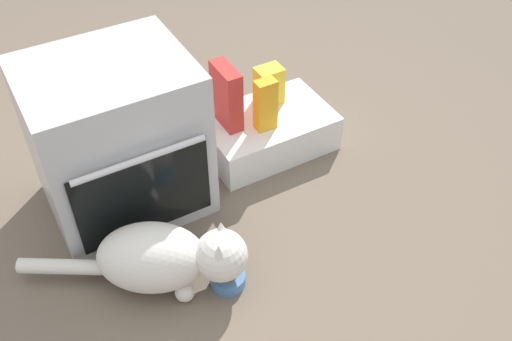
{
  "coord_description": "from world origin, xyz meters",
  "views": [
    {
      "loc": [
        -0.4,
        -1.33,
        1.79
      ],
      "look_at": [
        0.42,
        0.1,
        0.25
      ],
      "focal_mm": 41.12,
      "sensor_mm": 36.0,
      "label": 1
    }
  ],
  "objects_px": {
    "pantry_cabinet": "(267,131)",
    "cat": "(165,257)",
    "snack_bag": "(269,86)",
    "juice_carton": "(265,105)",
    "oven": "(117,140)",
    "cereal_box": "(227,96)",
    "food_bowl": "(228,278)"
  },
  "relations": [
    {
      "from": "cat",
      "to": "food_bowl",
      "type": "bearing_deg",
      "value": -0.0
    },
    {
      "from": "pantry_cabinet",
      "to": "cereal_box",
      "type": "distance_m",
      "value": 0.29
    },
    {
      "from": "oven",
      "to": "cereal_box",
      "type": "relative_size",
      "value": 2.35
    },
    {
      "from": "pantry_cabinet",
      "to": "snack_bag",
      "type": "bearing_deg",
      "value": 56.11
    },
    {
      "from": "pantry_cabinet",
      "to": "juice_carton",
      "type": "height_order",
      "value": "juice_carton"
    },
    {
      "from": "cereal_box",
      "to": "pantry_cabinet",
      "type": "bearing_deg",
      "value": -16.43
    },
    {
      "from": "pantry_cabinet",
      "to": "cat",
      "type": "bearing_deg",
      "value": -145.23
    },
    {
      "from": "oven",
      "to": "cereal_box",
      "type": "distance_m",
      "value": 0.51
    },
    {
      "from": "snack_bag",
      "to": "oven",
      "type": "bearing_deg",
      "value": -172.22
    },
    {
      "from": "cat",
      "to": "cereal_box",
      "type": "relative_size",
      "value": 2.66
    },
    {
      "from": "pantry_cabinet",
      "to": "cat",
      "type": "relative_size",
      "value": 0.77
    },
    {
      "from": "pantry_cabinet",
      "to": "snack_bag",
      "type": "relative_size",
      "value": 3.21
    },
    {
      "from": "cat",
      "to": "juice_carton",
      "type": "height_order",
      "value": "juice_carton"
    },
    {
      "from": "oven",
      "to": "juice_carton",
      "type": "relative_size",
      "value": 2.74
    },
    {
      "from": "snack_bag",
      "to": "cereal_box",
      "type": "bearing_deg",
      "value": -170.47
    },
    {
      "from": "snack_bag",
      "to": "juice_carton",
      "type": "relative_size",
      "value": 0.75
    },
    {
      "from": "pantry_cabinet",
      "to": "food_bowl",
      "type": "height_order",
      "value": "pantry_cabinet"
    },
    {
      "from": "oven",
      "to": "snack_bag",
      "type": "relative_size",
      "value": 3.65
    },
    {
      "from": "pantry_cabinet",
      "to": "oven",
      "type": "bearing_deg",
      "value": -179.07
    },
    {
      "from": "food_bowl",
      "to": "juice_carton",
      "type": "distance_m",
      "value": 0.77
    },
    {
      "from": "cereal_box",
      "to": "oven",
      "type": "bearing_deg",
      "value": -173.04
    },
    {
      "from": "snack_bag",
      "to": "juice_carton",
      "type": "xyz_separation_m",
      "value": [
        -0.11,
        -0.15,
        0.03
      ]
    },
    {
      "from": "food_bowl",
      "to": "snack_bag",
      "type": "xyz_separation_m",
      "value": [
        0.58,
        0.7,
        0.24
      ]
    },
    {
      "from": "cereal_box",
      "to": "cat",
      "type": "bearing_deg",
      "value": -134.57
    },
    {
      "from": "pantry_cabinet",
      "to": "cereal_box",
      "type": "relative_size",
      "value": 2.07
    },
    {
      "from": "oven",
      "to": "food_bowl",
      "type": "height_order",
      "value": "oven"
    },
    {
      "from": "snack_bag",
      "to": "cereal_box",
      "type": "xyz_separation_m",
      "value": [
        -0.23,
        -0.04,
        0.05
      ]
    },
    {
      "from": "pantry_cabinet",
      "to": "cat",
      "type": "xyz_separation_m",
      "value": [
        -0.71,
        -0.49,
        0.06
      ]
    },
    {
      "from": "cat",
      "to": "juice_carton",
      "type": "relative_size",
      "value": 3.11
    },
    {
      "from": "oven",
      "to": "pantry_cabinet",
      "type": "height_order",
      "value": "oven"
    },
    {
      "from": "cat",
      "to": "cereal_box",
      "type": "height_order",
      "value": "cereal_box"
    },
    {
      "from": "oven",
      "to": "pantry_cabinet",
      "type": "distance_m",
      "value": 0.72
    }
  ]
}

